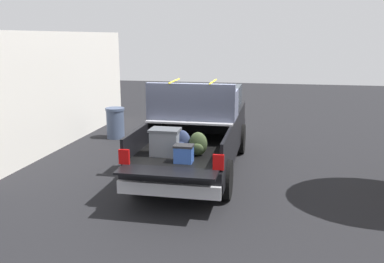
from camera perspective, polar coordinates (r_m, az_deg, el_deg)
ground_plane at (r=10.41m, az=0.65°, el=-5.20°), size 40.00×40.00×0.00m
pickup_truck at (r=10.50m, az=1.01°, el=0.46°), size 6.05×2.06×2.23m
building_facade at (r=13.30m, az=-17.11°, el=5.56°), size 8.65×0.36×3.34m
trash_can at (r=13.74m, az=-10.31°, el=1.16°), size 0.60×0.60×0.98m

